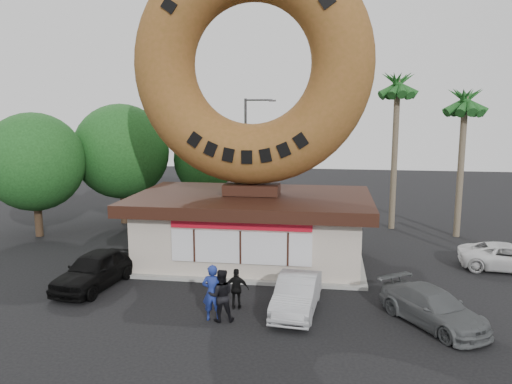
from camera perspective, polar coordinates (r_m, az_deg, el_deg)
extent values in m
plane|color=black|center=(18.90, -3.38, -13.27)|extent=(90.00, 90.00, 0.00)
cube|color=beige|center=(24.05, -0.47, -4.50)|extent=(10.00, 6.00, 3.00)
cube|color=#999993|center=(24.43, -0.47, -7.74)|extent=(10.60, 6.60, 0.15)
cube|color=#3F3F3F|center=(23.72, -0.48, -0.86)|extent=(10.00, 6.00, 0.10)
cube|color=black|center=(23.73, -0.48, -0.98)|extent=(11.20, 7.20, 0.55)
cube|color=silver|center=(21.13, -1.77, -6.33)|extent=(6.00, 0.12, 1.40)
cube|color=red|center=(20.86, -1.79, -3.70)|extent=(6.00, 0.10, 0.45)
cube|color=black|center=(23.64, -0.48, 0.33)|extent=(2.60, 1.40, 0.50)
torus|color=brown|center=(23.43, -0.50, 14.42)|extent=(11.05, 2.82, 11.05)
cylinder|color=#473321|center=(33.28, -14.90, -0.64)|extent=(0.44, 0.44, 3.30)
sphere|color=#174017|center=(32.91, -15.12, 4.51)|extent=(6.00, 6.00, 6.00)
cylinder|color=#473321|center=(33.47, -4.84, -0.68)|extent=(0.44, 0.44, 2.86)
sphere|color=#174017|center=(33.11, -4.90, 3.75)|extent=(5.20, 5.20, 5.20)
cylinder|color=#473321|center=(31.45, -23.66, -1.91)|extent=(0.44, 0.44, 3.08)
sphere|color=#174017|center=(31.06, -24.00, 3.17)|extent=(5.60, 5.60, 5.60)
cylinder|color=#726651|center=(31.42, 15.55, 3.99)|extent=(0.36, 0.36, 9.00)
cylinder|color=#726651|center=(30.63, 22.36, 2.56)|extent=(0.36, 0.36, 8.00)
cylinder|color=#59595E|center=(33.69, -1.19, 3.83)|extent=(0.18, 0.18, 8.00)
cylinder|color=#59595E|center=(33.40, 0.33, 10.48)|extent=(1.80, 0.12, 0.12)
cube|color=#59595E|center=(33.28, 1.89, 10.39)|extent=(0.45, 0.20, 0.12)
imported|color=navy|center=(17.71, -4.99, -11.39)|extent=(0.76, 0.53, 2.01)
imported|color=black|center=(17.66, -4.02, -11.70)|extent=(1.05, 0.91, 1.86)
imported|color=black|center=(18.70, -2.21, -11.00)|extent=(0.92, 0.45, 1.53)
imported|color=black|center=(21.89, -17.97, -8.43)|extent=(2.33, 4.58, 1.49)
imported|color=#A8A9AD|center=(18.56, 4.69, -11.53)|extent=(1.73, 4.11, 1.32)
imported|color=#5B5F60|center=(18.48, 19.58, -12.33)|extent=(3.77, 4.44, 1.22)
imported|color=silver|center=(25.76, 26.97, -6.66)|extent=(4.58, 2.53, 1.21)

